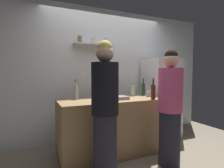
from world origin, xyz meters
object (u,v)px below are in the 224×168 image
(refrigerator, at_px, (161,97))
(baking_pan, at_px, (117,98))
(wine_bottle_dark_glass, at_px, (100,95))
(person_blonde, at_px, (105,111))
(wine_bottle_green_glass, at_px, (143,89))
(wine_bottle_amber_glass, at_px, (153,91))
(utensil_holder, at_px, (148,94))
(water_bottle_plastic, at_px, (133,90))
(wine_bottle_pale_glass, at_px, (76,92))
(person_pink_top, at_px, (170,109))

(refrigerator, bearing_deg, baking_pan, -161.81)
(wine_bottle_dark_glass, xyz_separation_m, person_blonde, (-0.07, -0.35, -0.15))
(wine_bottle_green_glass, xyz_separation_m, wine_bottle_amber_glass, (-0.15, -0.50, 0.01))
(utensil_holder, bearing_deg, refrigerator, 29.90)
(baking_pan, height_order, wine_bottle_dark_glass, wine_bottle_dark_glass)
(wine_bottle_green_glass, distance_m, water_bottle_plastic, 0.21)
(wine_bottle_pale_glass, bearing_deg, water_bottle_plastic, 0.18)
(utensil_holder, xyz_separation_m, person_blonde, (-1.12, -0.64, -0.09))
(wine_bottle_dark_glass, relative_size, water_bottle_plastic, 1.30)
(utensil_holder, xyz_separation_m, person_pink_top, (-0.15, -0.73, -0.13))
(utensil_holder, height_order, person_pink_top, person_pink_top)
(water_bottle_plastic, bearing_deg, wine_bottle_dark_glass, -148.91)
(wine_bottle_pale_glass, xyz_separation_m, person_blonde, (0.17, -0.85, -0.16))
(refrigerator, height_order, wine_bottle_amber_glass, refrigerator)
(water_bottle_plastic, bearing_deg, baking_pan, -147.68)
(wine_bottle_amber_glass, height_order, person_pink_top, person_pink_top)
(wine_bottle_pale_glass, height_order, wine_bottle_amber_glass, wine_bottle_amber_glass)
(water_bottle_plastic, bearing_deg, wine_bottle_pale_glass, -179.82)
(utensil_holder, bearing_deg, wine_bottle_dark_glass, -164.40)
(wine_bottle_amber_glass, height_order, water_bottle_plastic, wine_bottle_amber_glass)
(wine_bottle_dark_glass, bearing_deg, water_bottle_plastic, 31.09)
(wine_bottle_pale_glass, relative_size, person_pink_top, 0.19)
(utensil_holder, distance_m, person_blonde, 1.29)
(baking_pan, relative_size, water_bottle_plastic, 1.42)
(utensil_holder, relative_size, wine_bottle_dark_glass, 0.66)
(wine_bottle_dark_glass, xyz_separation_m, water_bottle_plastic, (0.84, 0.51, -0.01))
(wine_bottle_pale_glass, distance_m, water_bottle_plastic, 1.08)
(wine_bottle_green_glass, height_order, water_bottle_plastic, wine_bottle_green_glass)
(wine_bottle_green_glass, bearing_deg, water_bottle_plastic, 168.62)
(refrigerator, relative_size, person_blonde, 0.94)
(refrigerator, distance_m, wine_bottle_dark_glass, 1.74)
(wine_bottle_pale_glass, height_order, person_pink_top, person_pink_top)
(baking_pan, distance_m, person_blonde, 0.71)
(refrigerator, relative_size, wine_bottle_pale_glass, 5.08)
(water_bottle_plastic, height_order, person_blonde, person_blonde)
(utensil_holder, height_order, wine_bottle_pale_glass, wine_bottle_pale_glass)
(utensil_holder, bearing_deg, baking_pan, -172.96)
(utensil_holder, height_order, water_bottle_plastic, water_bottle_plastic)
(wine_bottle_green_glass, xyz_separation_m, wine_bottle_dark_glass, (-1.05, -0.46, -0.01))
(refrigerator, relative_size, wine_bottle_green_glass, 5.05)
(water_bottle_plastic, bearing_deg, person_pink_top, -86.87)
(person_pink_top, bearing_deg, wine_bottle_amber_glass, -12.95)
(wine_bottle_pale_glass, distance_m, wine_bottle_green_glass, 1.29)
(utensil_holder, bearing_deg, person_blonde, -150.20)
(wine_bottle_pale_glass, relative_size, wine_bottle_green_glass, 0.99)
(wine_bottle_amber_glass, bearing_deg, person_blonde, -162.22)
(baking_pan, xyz_separation_m, wine_bottle_pale_glass, (-0.61, 0.29, 0.09))
(person_blonde, bearing_deg, utensil_holder, 85.05)
(baking_pan, xyz_separation_m, wine_bottle_amber_glass, (0.53, -0.24, 0.11))
(refrigerator, bearing_deg, utensil_holder, -150.10)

